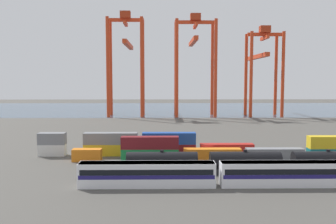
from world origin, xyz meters
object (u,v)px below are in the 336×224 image
shipping_container_15 (227,149)px  gantry_crane_west (126,54)px  passenger_train (288,173)px  gantry_crane_east (262,62)px  freight_tank_row (245,162)px  gantry_crane_central (195,54)px

shipping_container_15 → gantry_crane_west: 105.69m
passenger_train → gantry_crane_east: size_ratio=1.57×
gantry_crane_east → gantry_crane_west: bearing=-179.7°
passenger_train → gantry_crane_west: bearing=107.1°
shipping_container_15 → gantry_crane_east: (33.94, 97.05, 24.47)m
gantry_crane_west → freight_tank_row: bearing=-74.1°
gantry_crane_central → gantry_crane_east: gantry_crane_central is taller
gantry_crane_west → gantry_crane_central: size_ratio=1.02×
gantry_crane_central → gantry_crane_east: (32.93, 0.93, -3.90)m
gantry_crane_west → gantry_crane_east: gantry_crane_west is taller
freight_tank_row → shipping_container_15: size_ratio=3.57×
gantry_crane_west → gantry_crane_east: bearing=0.3°
shipping_container_15 → gantry_crane_central: bearing=89.4°
gantry_crane_west → gantry_crane_central: (32.93, -0.56, -0.02)m
shipping_container_15 → gantry_crane_west: bearing=108.3°
freight_tank_row → shipping_container_15: (-0.36, 17.01, -0.81)m
gantry_crane_central → gantry_crane_east: 33.17m
freight_tank_row → gantry_crane_central: size_ratio=0.89×
freight_tank_row → gantry_crane_west: bearing=105.9°
passenger_train → gantry_crane_central: 124.03m
gantry_crane_west → gantry_crane_central: bearing=-1.0°
shipping_container_15 → gantry_crane_east: gantry_crane_east is taller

